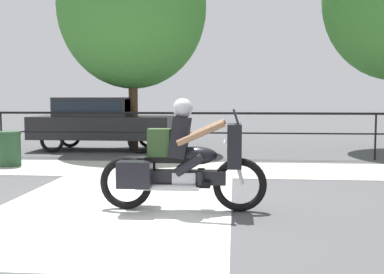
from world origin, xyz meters
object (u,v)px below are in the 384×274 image
tree_behind_car (132,7)px  trash_bin (10,149)px  motorcycle (181,161)px  parked_car (100,120)px

tree_behind_car → trash_bin: bearing=-120.0°
motorcycle → parked_car: 8.39m
trash_bin → tree_behind_car: size_ratio=0.12×
motorcycle → tree_behind_car: size_ratio=0.35×
trash_bin → tree_behind_car: bearing=60.0°
parked_car → trash_bin: 3.82m
motorcycle → tree_behind_car: 9.00m
motorcycle → trash_bin: bearing=141.4°
motorcycle → trash_bin: 6.13m
motorcycle → tree_behind_car: (-2.38, 7.87, 3.67)m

